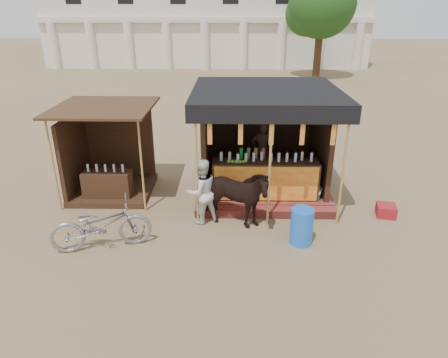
% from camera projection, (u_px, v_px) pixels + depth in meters
% --- Properties ---
extents(ground, '(120.00, 120.00, 0.00)m').
position_uv_depth(ground, '(222.00, 263.00, 7.84)').
color(ground, '#846B4C').
rests_on(ground, ground).
extents(main_stall, '(3.60, 3.61, 2.78)m').
position_uv_depth(main_stall, '(263.00, 155.00, 10.50)').
color(main_stall, '#963931').
rests_on(main_stall, ground).
extents(secondary_stall, '(2.40, 2.40, 2.38)m').
position_uv_depth(secondary_stall, '(105.00, 162.00, 10.53)').
color(secondary_stall, '#3D2616').
rests_on(secondary_stall, ground).
extents(cow, '(1.85, 1.23, 1.43)m').
position_uv_depth(cow, '(233.00, 198.00, 8.88)').
color(cow, black).
rests_on(cow, ground).
extents(motorbike, '(2.14, 1.22, 1.06)m').
position_uv_depth(motorbike, '(101.00, 225.00, 8.13)').
color(motorbike, gray).
rests_on(motorbike, ground).
extents(bystander, '(0.94, 0.89, 1.55)m').
position_uv_depth(bystander, '(202.00, 192.00, 9.04)').
color(bystander, silver).
rests_on(bystander, ground).
extents(blue_barrel, '(0.59, 0.59, 0.79)m').
position_uv_depth(blue_barrel, '(302.00, 226.00, 8.35)').
color(blue_barrel, blue).
rests_on(blue_barrel, ground).
extents(red_crate, '(0.52, 0.52, 0.28)m').
position_uv_depth(red_crate, '(386.00, 210.00, 9.55)').
color(red_crate, maroon).
rests_on(red_crate, ground).
extents(cooler, '(0.76, 0.65, 0.46)m').
position_uv_depth(cooler, '(308.00, 195.00, 10.10)').
color(cooler, '#16653D').
rests_on(cooler, ground).
extents(background_building, '(26.00, 7.45, 8.18)m').
position_uv_depth(background_building, '(207.00, 15.00, 33.77)').
color(background_building, silver).
rests_on(background_building, ground).
extents(tree, '(4.50, 4.40, 7.00)m').
position_uv_depth(tree, '(319.00, 6.00, 26.21)').
color(tree, '#382314').
rests_on(tree, ground).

